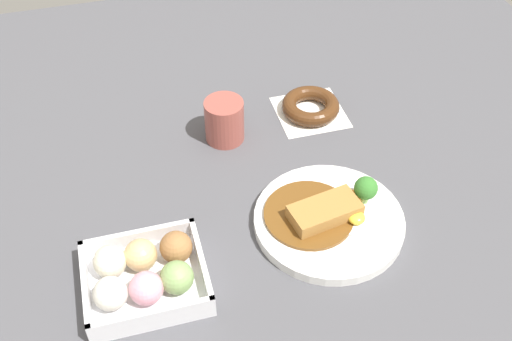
{
  "coord_description": "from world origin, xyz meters",
  "views": [
    {
      "loc": [
        0.18,
        0.65,
        0.77
      ],
      "look_at": [
        -0.02,
        -0.08,
        0.03
      ],
      "focal_mm": 42.91,
      "sensor_mm": 36.0,
      "label": 1
    }
  ],
  "objects_px": {
    "chocolate_ring_donut": "(311,106)",
    "donut_box": "(145,274)",
    "coffee_mug": "(222,121)",
    "curry_plate": "(329,218)"
  },
  "relations": [
    {
      "from": "curry_plate",
      "to": "donut_box",
      "type": "distance_m",
      "value": 0.31
    },
    {
      "from": "chocolate_ring_donut",
      "to": "donut_box",
      "type": "bearing_deg",
      "value": 41.16
    },
    {
      "from": "donut_box",
      "to": "chocolate_ring_donut",
      "type": "relative_size",
      "value": 1.37
    },
    {
      "from": "curry_plate",
      "to": "chocolate_ring_donut",
      "type": "distance_m",
      "value": 0.29
    },
    {
      "from": "coffee_mug",
      "to": "donut_box",
      "type": "bearing_deg",
      "value": 57.73
    },
    {
      "from": "chocolate_ring_donut",
      "to": "coffee_mug",
      "type": "height_order",
      "value": "coffee_mug"
    },
    {
      "from": "donut_box",
      "to": "chocolate_ring_donut",
      "type": "height_order",
      "value": "donut_box"
    },
    {
      "from": "coffee_mug",
      "to": "curry_plate",
      "type": "bearing_deg",
      "value": 114.93
    },
    {
      "from": "donut_box",
      "to": "coffee_mug",
      "type": "relative_size",
      "value": 2.16
    },
    {
      "from": "chocolate_ring_donut",
      "to": "coffee_mug",
      "type": "distance_m",
      "value": 0.19
    }
  ]
}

